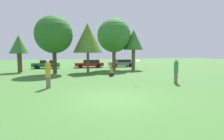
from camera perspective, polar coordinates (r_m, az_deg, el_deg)
ground_plane at (r=8.79m, az=-0.01°, el=-9.61°), size 120.00×120.00×0.00m
person_thrower at (r=12.05m, az=-20.54°, el=-1.27°), size 0.34×0.34×1.86m
person_catcher at (r=13.98m, az=20.56°, el=-0.27°), size 0.32×0.32×1.89m
frisbee at (r=12.89m, az=8.60°, el=3.08°), size 0.25×0.23×0.11m
bystander_sitting at (r=17.19m, az=-0.18°, el=-0.78°), size 0.39×0.33×0.97m
tree_0 at (r=23.46m, az=-28.61°, el=7.24°), size 2.20×2.20×4.47m
tree_1 at (r=20.39m, az=-18.80°, el=11.03°), size 4.14×4.14×6.44m
tree_2 at (r=20.48m, az=-8.12°, el=10.46°), size 3.42×3.42×5.79m
tree_3 at (r=24.07m, az=0.67°, el=11.35°), size 4.61×4.61×7.05m
tree_4 at (r=24.13m, az=7.20°, el=9.79°), size 2.76×2.76×5.55m
parked_car_green at (r=28.08m, az=-20.91°, el=1.87°), size 4.08×2.15×1.26m
parked_car_red at (r=27.93m, az=-7.46°, el=2.17°), size 4.61×2.20×1.28m
parked_car_grey at (r=29.40m, az=3.32°, el=2.38°), size 4.38×2.08×1.26m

